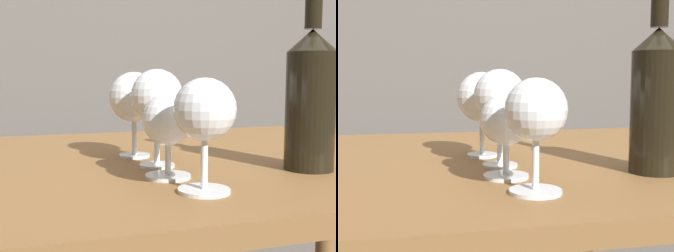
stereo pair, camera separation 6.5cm
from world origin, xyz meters
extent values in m
cube|color=brown|center=(0.00, 0.00, 0.74)|extent=(1.26, 0.78, 0.03)
cylinder|color=white|center=(-0.08, -0.26, 0.76)|extent=(0.07, 0.07, 0.00)
cylinder|color=white|center=(-0.08, -0.26, 0.80)|extent=(0.01, 0.01, 0.08)
sphere|color=white|center=(-0.08, -0.26, 0.87)|extent=(0.08, 0.08, 0.08)
ellipsoid|color=#470A16|center=(-0.08, -0.26, 0.86)|extent=(0.07, 0.07, 0.03)
cylinder|color=white|center=(-0.10, -0.17, 0.76)|extent=(0.07, 0.07, 0.00)
cylinder|color=white|center=(-0.10, -0.17, 0.79)|extent=(0.01, 0.01, 0.06)
sphere|color=white|center=(-0.10, -0.17, 0.84)|extent=(0.08, 0.08, 0.08)
ellipsoid|color=#380711|center=(-0.10, -0.17, 0.84)|extent=(0.07, 0.07, 0.03)
cylinder|color=white|center=(-0.09, -0.09, 0.76)|extent=(0.06, 0.06, 0.00)
cylinder|color=white|center=(-0.09, -0.09, 0.81)|extent=(0.01, 0.01, 0.08)
sphere|color=white|center=(-0.09, -0.09, 0.88)|extent=(0.08, 0.08, 0.08)
ellipsoid|color=pink|center=(-0.09, -0.09, 0.88)|extent=(0.07, 0.07, 0.04)
cylinder|color=white|center=(-0.10, 0.01, 0.76)|extent=(0.06, 0.06, 0.00)
cylinder|color=white|center=(-0.10, 0.01, 0.80)|extent=(0.01, 0.01, 0.08)
sphere|color=white|center=(-0.10, 0.01, 0.87)|extent=(0.09, 0.09, 0.09)
ellipsoid|color=gold|center=(-0.10, 0.01, 0.87)|extent=(0.08, 0.08, 0.04)
cylinder|color=black|center=(0.13, -0.18, 0.85)|extent=(0.08, 0.08, 0.19)
cone|color=black|center=(0.13, -0.18, 0.96)|extent=(0.08, 0.08, 0.03)
cylinder|color=black|center=(0.13, -0.18, 1.01)|extent=(0.03, 0.03, 0.07)
camera|label=1|loc=(-0.30, -0.79, 0.91)|focal=48.40mm
camera|label=2|loc=(-0.24, -0.80, 0.91)|focal=48.40mm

